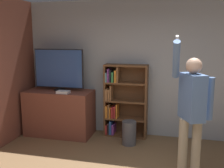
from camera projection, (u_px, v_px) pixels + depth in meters
wall_back at (146, 69)px, 5.19m from camera, size 6.87×0.06×2.70m
tv_ledge at (60, 113)px, 5.35m from camera, size 1.34×0.64×0.91m
television at (59, 69)px, 5.22m from camera, size 1.02×0.22×0.84m
game_console at (63, 92)px, 5.03m from camera, size 0.24×0.17×0.05m
bookshelf at (122, 101)px, 5.24m from camera, size 0.85×0.28×1.45m
person at (192, 107)px, 3.61m from camera, size 0.56×0.56×2.00m
waste_bin at (129, 133)px, 4.86m from camera, size 0.26×0.26×0.45m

